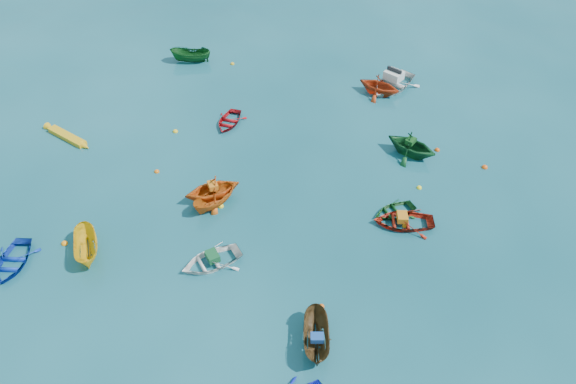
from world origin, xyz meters
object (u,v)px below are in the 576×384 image
at_px(dinghy_blue_sw, 14,264).
at_px(dinghy_white_near, 211,263).
at_px(kayak_yellow, 68,138).
at_px(motorboat_white, 392,88).

height_order(dinghy_blue_sw, dinghy_white_near, dinghy_white_near).
bearing_deg(dinghy_blue_sw, kayak_yellow, 94.38).
relative_size(dinghy_blue_sw, motorboat_white, 0.72).
xyz_separation_m(dinghy_white_near, motorboat_white, (3.29, 19.87, 0.00)).
bearing_deg(kayak_yellow, motorboat_white, -39.05).
bearing_deg(motorboat_white, kayak_yellow, -123.22).
height_order(dinghy_blue_sw, kayak_yellow, dinghy_blue_sw).
relative_size(dinghy_white_near, motorboat_white, 0.74).
distance_m(dinghy_white_near, motorboat_white, 20.14).
bearing_deg(dinghy_blue_sw, motorboat_white, 40.49).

